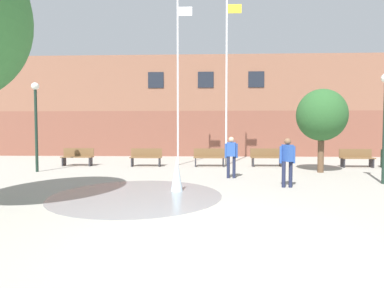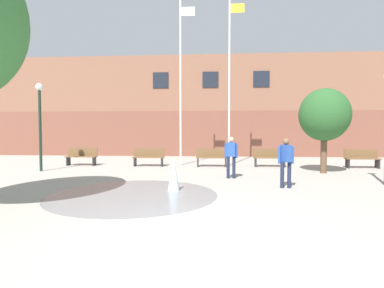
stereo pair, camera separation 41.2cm
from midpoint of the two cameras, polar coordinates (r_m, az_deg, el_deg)
name	(u,v)px [view 1 (the left image)]	position (r m, az deg, el deg)	size (l,w,h in m)	color
ground_plane	(213,237)	(5.38, 1.82, -17.33)	(100.00, 100.00, 0.00)	#9E998E
library_building	(205,109)	(24.13, 2.07, 6.72)	(36.00, 6.05, 7.14)	brown
splash_fountain	(155,186)	(8.91, -8.45, -7.85)	(4.81, 4.81, 1.04)	gray
park_bench_far_left	(78,157)	(16.68, -21.61, -2.24)	(1.60, 0.44, 0.91)	#28282D
park_bench_left_of_flagpoles	(146,157)	(15.50, -9.49, -2.45)	(1.60, 0.44, 0.91)	#28282D
park_bench_center	(209,157)	(15.24, 2.55, -2.50)	(1.60, 0.44, 0.91)	#28282D
park_bench_under_right_flagpole	(266,157)	(15.66, 13.27, -2.43)	(1.60, 0.44, 0.91)	#28282D
park_bench_near_trashcan	(357,158)	(16.88, 28.25, -2.31)	(1.60, 0.44, 0.91)	#28282D
adult_near_bench	(231,154)	(11.55, 6.47, -1.89)	(0.50, 0.27, 1.59)	#1E233D
adult_in_red	(287,159)	(10.02, 16.59, -2.67)	(0.50, 0.39, 1.59)	#1E233D
flagpole_left	(178,78)	(16.05, -3.37, 12.40)	(0.80, 0.10, 8.63)	silver
flagpole_right	(227,77)	(16.02, 5.94, 12.57)	(0.80, 0.10, 8.72)	silver
lamp_post_left_lane	(36,114)	(15.00, -28.31, 5.09)	(0.32, 0.32, 3.93)	#192D23
street_tree_near_building	(322,115)	(14.08, 22.68, 5.06)	(2.11, 2.11, 3.63)	brown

